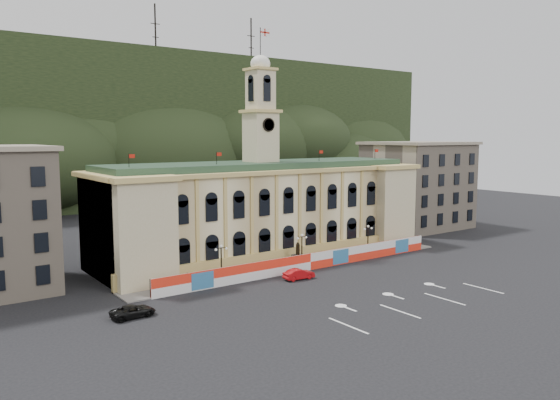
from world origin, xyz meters
TOP-DOWN VIEW (x-y plane):
  - ground at (0.00, 0.00)m, footprint 260.00×260.00m
  - lane_markings at (0.00, -5.00)m, footprint 26.00×10.00m
  - hill_ridge at (0.03, 121.99)m, footprint 230.00×80.00m
  - city_hall at (0.00, 27.63)m, footprint 56.20×17.60m
  - side_building_right at (43.00, 30.93)m, footprint 21.00×17.00m
  - hoarding_fence at (0.06, 15.07)m, footprint 50.00×0.44m
  - pavement at (0.00, 17.75)m, footprint 56.00×5.50m
  - statue at (0.00, 18.00)m, footprint 1.40×1.40m
  - lamp_left at (-14.00, 17.00)m, footprint 1.96×0.44m
  - lamp_center at (0.00, 17.00)m, footprint 1.96×0.44m
  - lamp_right at (14.00, 17.00)m, footprint 1.96×0.44m
  - red_sedan at (-4.67, 11.77)m, footprint 2.31×4.78m
  - black_suv at (-29.25, 9.91)m, footprint 2.53×5.04m

SIDE VIEW (x-z plane):
  - ground at x=0.00m, z-range 0.00..0.00m
  - lane_markings at x=0.00m, z-range -0.01..0.01m
  - pavement at x=0.00m, z-range 0.00..0.16m
  - black_suv at x=-29.25m, z-range 0.00..1.37m
  - red_sedan at x=-4.67m, z-range 0.00..1.49m
  - statue at x=0.00m, z-range -0.67..3.05m
  - hoarding_fence at x=0.06m, z-range 0.00..2.50m
  - lamp_left at x=-14.00m, z-range 0.50..5.65m
  - lamp_center at x=0.00m, z-range 0.50..5.65m
  - lamp_right at x=14.00m, z-range 0.50..5.65m
  - city_hall at x=0.00m, z-range -10.70..26.40m
  - side_building_right at x=43.00m, z-range 0.03..18.63m
  - hill_ridge at x=0.03m, z-range -12.52..51.48m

